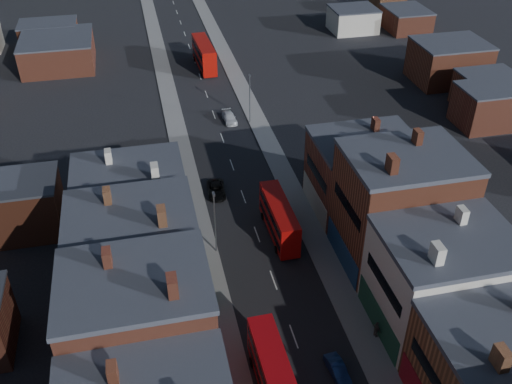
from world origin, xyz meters
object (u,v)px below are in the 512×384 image
bus_1 (279,218)px  car_1 (338,370)px  car_2 (216,190)px  bus_2 (204,54)px  bus_0 (274,376)px  car_3 (229,118)px  ped_3 (376,329)px

bus_1 → car_1: bearing=-90.4°
bus_1 → car_1: size_ratio=2.78×
car_2 → bus_2: bearing=87.8°
bus_0 → car_3: (5.54, 50.85, -1.71)m
car_2 → ped_3: bearing=-63.8°
bus_2 → car_1: bearing=-91.5°
car_1 → ped_3: bearing=27.9°
car_1 → car_2: car_2 is taller
car_3 → ped_3: 47.22m
bus_1 → ped_3: bus_1 is taller
bus_0 → bus_1: size_ratio=1.01×
car_3 → ped_3: bearing=-86.3°
car_2 → car_3: (5.40, 19.71, -0.01)m
car_3 → bus_0: bearing=-99.2°
bus_0 → bus_2: bearing=85.2°
car_1 → bus_0: bearing=-179.5°
bus_1 → car_1: (0.08, -20.59, -1.76)m
bus_0 → bus_1: 22.06m
car_2 → ped_3: (10.94, -27.18, 0.38)m
bus_0 → ped_3: size_ratio=5.54×
bus_2 → car_1: size_ratio=3.21×
bus_0 → car_3: bearing=82.8°
bus_2 → ped_3: size_ratio=6.34×
car_2 → bus_1: bearing=-55.2°
bus_0 → bus_2: (4.96, 73.68, 0.33)m
bus_0 → car_2: (0.15, 31.13, -1.71)m
car_1 → car_2: size_ratio=0.76×
bus_1 → bus_2: size_ratio=0.87×
ped_3 → car_3: bearing=-11.3°
car_1 → car_3: car_3 is taller
bus_1 → car_2: 11.63m
bus_0 → car_1: bus_0 is taller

